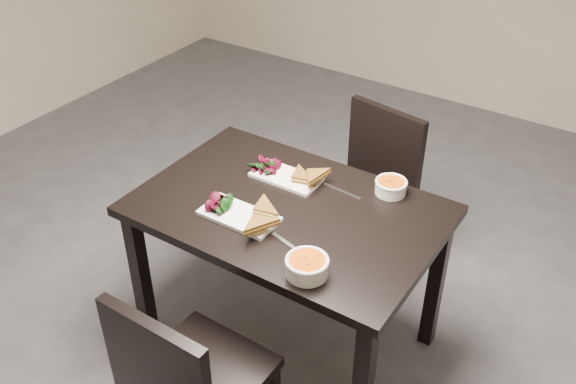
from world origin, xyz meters
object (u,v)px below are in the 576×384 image
object	(u,v)px
chair_far	(369,183)
soup_bowl_near	(307,266)
soup_bowl_far	(391,186)
table	(288,226)
plate_near	(239,216)
plate_far	(286,177)
chair_near	(186,379)

from	to	relation	value
chair_far	soup_bowl_near	distance (m)	1.07
chair_far	soup_bowl_far	world-z (taller)	chair_far
table	plate_near	size ratio (longest dim) A/B	3.89
plate_far	soup_bowl_far	distance (m)	0.44
table	soup_bowl_far	bearing A→B (deg)	46.01
chair_far	plate_near	size ratio (longest dim) A/B	2.75
table	plate_far	world-z (taller)	plate_far
table	chair_near	bearing A→B (deg)	-85.68
table	soup_bowl_near	bearing A→B (deg)	-47.55
table	soup_bowl_far	size ratio (longest dim) A/B	9.05
plate_near	soup_bowl_near	xyz separation A→B (m)	(0.39, -0.13, 0.03)
chair_near	chair_far	world-z (taller)	same
table	soup_bowl_near	xyz separation A→B (m)	(0.27, -0.30, 0.14)
chair_far	plate_far	xyz separation A→B (m)	(-0.14, -0.53, 0.27)
plate_near	plate_far	xyz separation A→B (m)	(0.00, 0.33, -0.00)
chair_near	plate_far	world-z (taller)	chair_near
plate_near	plate_far	size ratio (longest dim) A/B	1.05
chair_near	plate_near	size ratio (longest dim) A/B	2.75
chair_near	plate_far	xyz separation A→B (m)	(-0.17, 0.88, 0.27)
table	chair_near	xyz separation A→B (m)	(0.05, -0.72, -0.17)
chair_far	table	bearing A→B (deg)	-82.33
chair_far	soup_bowl_far	distance (m)	0.56
table	soup_bowl_near	world-z (taller)	soup_bowl_near
soup_bowl_far	soup_bowl_near	bearing A→B (deg)	-92.44
plate_near	soup_bowl_far	size ratio (longest dim) A/B	2.33
chair_near	soup_bowl_far	distance (m)	1.10
table	chair_far	xyz separation A→B (m)	(0.03, 0.69, -0.17)
plate_near	soup_bowl_far	distance (m)	0.63
soup_bowl_near	chair_far	bearing A→B (deg)	103.97
chair_near	plate_near	xyz separation A→B (m)	(-0.17, 0.55, 0.27)
chair_far	soup_bowl_near	size ratio (longest dim) A/B	5.54
chair_far	soup_bowl_near	xyz separation A→B (m)	(0.25, -0.99, 0.30)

